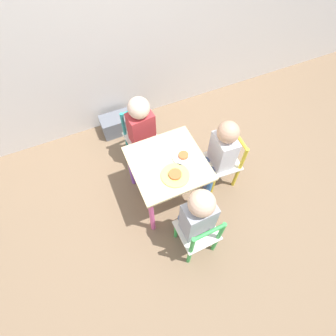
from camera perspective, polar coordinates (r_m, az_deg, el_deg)
name	(u,v)px	position (r m, az deg, el deg)	size (l,w,h in m)	color
ground_plane	(168,194)	(2.27, 0.00, -5.68)	(6.00, 6.00, 0.00)	#7F664C
kids_table	(168,169)	(1.92, 0.00, -0.19)	(0.52, 0.52, 0.49)	beige
chair_yellow	(224,162)	(2.19, 12.10, 1.36)	(0.28, 0.28, 0.52)	silver
chair_green	(198,234)	(1.88, 6.64, -14.08)	(0.27, 0.27, 0.52)	silver
chair_teal	(141,137)	(2.31, -5.97, 6.72)	(0.28, 0.28, 0.52)	silver
child_right	(221,151)	(2.02, 11.44, 3.66)	(0.22, 0.21, 0.72)	#4C608E
child_front	(197,216)	(1.71, 6.29, -10.26)	(0.20, 0.22, 0.75)	#4C608E
child_back	(142,127)	(2.13, -5.69, 8.80)	(0.21, 0.22, 0.72)	#38383D
plate_right	(183,156)	(1.88, 3.36, 2.61)	(0.16, 0.16, 0.03)	white
plate_front	(175,175)	(1.79, 1.56, -1.54)	(0.20, 0.20, 0.03)	#EADB66
storage_bin	(117,124)	(2.66, -10.95, 9.37)	(0.31, 0.18, 0.19)	slate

